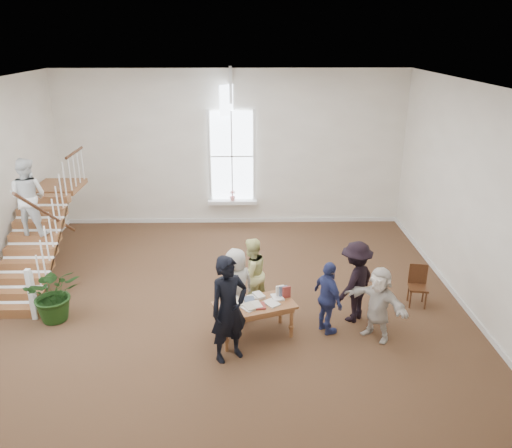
{
  "coord_description": "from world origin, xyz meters",
  "views": [
    {
      "loc": [
        0.43,
        -9.75,
        5.41
      ],
      "look_at": [
        0.62,
        0.4,
        1.5
      ],
      "focal_mm": 35.0,
      "sensor_mm": 36.0,
      "label": 1
    }
  ],
  "objects_px": {
    "library_table": "(253,308)",
    "woman_cluster_b": "(355,282)",
    "police_officer": "(229,309)",
    "woman_cluster_c": "(378,303)",
    "side_chair": "(418,283)",
    "floor_plant": "(54,293)",
    "woman_cluster_a": "(328,298)",
    "person_yellow": "(251,274)",
    "elderly_woman": "(236,285)"
  },
  "relations": [
    {
      "from": "person_yellow",
      "to": "side_chair",
      "type": "relative_size",
      "value": 1.75
    },
    {
      "from": "police_officer",
      "to": "person_yellow",
      "type": "height_order",
      "value": "police_officer"
    },
    {
      "from": "woman_cluster_a",
      "to": "floor_plant",
      "type": "height_order",
      "value": "woman_cluster_a"
    },
    {
      "from": "police_officer",
      "to": "woman_cluster_b",
      "type": "xyz_separation_m",
      "value": [
        2.44,
        1.23,
        -0.14
      ]
    },
    {
      "from": "library_table",
      "to": "side_chair",
      "type": "height_order",
      "value": "side_chair"
    },
    {
      "from": "woman_cluster_b",
      "to": "side_chair",
      "type": "height_order",
      "value": "woman_cluster_b"
    },
    {
      "from": "police_officer",
      "to": "floor_plant",
      "type": "xyz_separation_m",
      "value": [
        -3.51,
        1.34,
        -0.39
      ]
    },
    {
      "from": "library_table",
      "to": "woman_cluster_c",
      "type": "height_order",
      "value": "woman_cluster_c"
    },
    {
      "from": "library_table",
      "to": "woman_cluster_c",
      "type": "distance_m",
      "value": 2.32
    },
    {
      "from": "woman_cluster_a",
      "to": "library_table",
      "type": "bearing_deg",
      "value": 71.3
    },
    {
      "from": "police_officer",
      "to": "woman_cluster_b",
      "type": "bearing_deg",
      "value": -5.9
    },
    {
      "from": "floor_plant",
      "to": "side_chair",
      "type": "height_order",
      "value": "floor_plant"
    },
    {
      "from": "person_yellow",
      "to": "floor_plant",
      "type": "bearing_deg",
      "value": -30.11
    },
    {
      "from": "library_table",
      "to": "police_officer",
      "type": "relative_size",
      "value": 0.84
    },
    {
      "from": "library_table",
      "to": "woman_cluster_a",
      "type": "height_order",
      "value": "woman_cluster_a"
    },
    {
      "from": "police_officer",
      "to": "side_chair",
      "type": "xyz_separation_m",
      "value": [
        3.91,
        1.82,
        -0.49
      ]
    },
    {
      "from": "woman_cluster_a",
      "to": "floor_plant",
      "type": "bearing_deg",
      "value": 60.16
    },
    {
      "from": "elderly_woman",
      "to": "woman_cluster_a",
      "type": "bearing_deg",
      "value": 134.61
    },
    {
      "from": "library_table",
      "to": "woman_cluster_b",
      "type": "bearing_deg",
      "value": -3.28
    },
    {
      "from": "floor_plant",
      "to": "side_chair",
      "type": "distance_m",
      "value": 7.43
    },
    {
      "from": "woman_cluster_c",
      "to": "floor_plant",
      "type": "xyz_separation_m",
      "value": [
        -6.24,
        0.76,
        -0.14
      ]
    },
    {
      "from": "library_table",
      "to": "woman_cluster_b",
      "type": "height_order",
      "value": "woman_cluster_b"
    },
    {
      "from": "police_officer",
      "to": "elderly_woman",
      "type": "relative_size",
      "value": 1.28
    },
    {
      "from": "floor_plant",
      "to": "elderly_woman",
      "type": "bearing_deg",
      "value": -1.35
    },
    {
      "from": "police_officer",
      "to": "woman_cluster_c",
      "type": "relative_size",
      "value": 1.35
    },
    {
      "from": "woman_cluster_b",
      "to": "side_chair",
      "type": "distance_m",
      "value": 1.62
    },
    {
      "from": "police_officer",
      "to": "elderly_woman",
      "type": "distance_m",
      "value": 1.27
    },
    {
      "from": "elderly_woman",
      "to": "woman_cluster_c",
      "type": "xyz_separation_m",
      "value": [
        2.64,
        -0.67,
        -0.04
      ]
    },
    {
      "from": "woman_cluster_b",
      "to": "library_table",
      "type": "bearing_deg",
      "value": -31.06
    },
    {
      "from": "elderly_woman",
      "to": "woman_cluster_b",
      "type": "height_order",
      "value": "woman_cluster_b"
    },
    {
      "from": "library_table",
      "to": "floor_plant",
      "type": "distance_m",
      "value": 3.99
    },
    {
      "from": "elderly_woman",
      "to": "person_yellow",
      "type": "xyz_separation_m",
      "value": [
        0.3,
        0.5,
        0.0
      ]
    },
    {
      "from": "side_chair",
      "to": "police_officer",
      "type": "bearing_deg",
      "value": -145.52
    },
    {
      "from": "woman_cluster_c",
      "to": "side_chair",
      "type": "relative_size",
      "value": 1.64
    },
    {
      "from": "person_yellow",
      "to": "side_chair",
      "type": "height_order",
      "value": "person_yellow"
    },
    {
      "from": "woman_cluster_a",
      "to": "woman_cluster_b",
      "type": "distance_m",
      "value": 0.76
    },
    {
      "from": "woman_cluster_c",
      "to": "side_chair",
      "type": "xyz_separation_m",
      "value": [
        1.17,
        1.24,
        -0.24
      ]
    },
    {
      "from": "woman_cluster_c",
      "to": "floor_plant",
      "type": "height_order",
      "value": "woman_cluster_c"
    },
    {
      "from": "elderly_woman",
      "to": "person_yellow",
      "type": "relative_size",
      "value": 0.99
    },
    {
      "from": "woman_cluster_b",
      "to": "side_chair",
      "type": "xyz_separation_m",
      "value": [
        1.47,
        0.59,
        -0.35
      ]
    },
    {
      "from": "person_yellow",
      "to": "side_chair",
      "type": "xyz_separation_m",
      "value": [
        3.51,
        0.07,
        -0.29
      ]
    },
    {
      "from": "library_table",
      "to": "woman_cluster_c",
      "type": "xyz_separation_m",
      "value": [
        2.31,
        -0.07,
        0.11
      ]
    },
    {
      "from": "elderly_woman",
      "to": "side_chair",
      "type": "distance_m",
      "value": 3.86
    },
    {
      "from": "woman_cluster_b",
      "to": "woman_cluster_a",
      "type": "bearing_deg",
      "value": -10.19
    },
    {
      "from": "elderly_woman",
      "to": "woman_cluster_b",
      "type": "relative_size",
      "value": 0.92
    },
    {
      "from": "side_chair",
      "to": "floor_plant",
      "type": "bearing_deg",
      "value": -166.75
    },
    {
      "from": "police_officer",
      "to": "side_chair",
      "type": "distance_m",
      "value": 4.34
    },
    {
      "from": "library_table",
      "to": "person_yellow",
      "type": "distance_m",
      "value": 1.11
    },
    {
      "from": "side_chair",
      "to": "woman_cluster_a",
      "type": "bearing_deg",
      "value": -143.73
    },
    {
      "from": "library_table",
      "to": "woman_cluster_a",
      "type": "distance_m",
      "value": 1.43
    }
  ]
}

